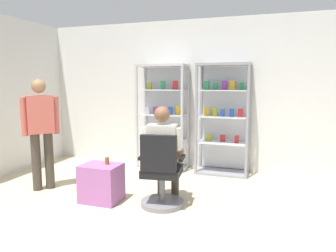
{
  "coord_description": "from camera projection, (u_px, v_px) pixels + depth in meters",
  "views": [
    {
      "loc": [
        1.36,
        -2.64,
        1.58
      ],
      "look_at": [
        0.02,
        1.31,
        1.0
      ],
      "focal_mm": 33.44,
      "sensor_mm": 36.0,
      "label": 1
    }
  ],
  "objects": [
    {
      "name": "ground_plane",
      "position": [
        124.0,
        242.0,
        3.13
      ],
      "size": [
        7.2,
        7.2,
        0.0
      ],
      "primitive_type": "plane",
      "color": "#C6B793"
    },
    {
      "name": "back_wall",
      "position": [
        196.0,
        95.0,
        5.76
      ],
      "size": [
        6.0,
        0.1,
        2.7
      ],
      "primitive_type": "cube",
      "color": "silver",
      "rests_on": "ground"
    },
    {
      "name": "display_cabinet_left",
      "position": [
        164.0,
        116.0,
        5.76
      ],
      "size": [
        0.9,
        0.45,
        1.9
      ],
      "color": "#B7B7BC",
      "rests_on": "ground"
    },
    {
      "name": "display_cabinet_right",
      "position": [
        224.0,
        118.0,
        5.41
      ],
      "size": [
        0.9,
        0.45,
        1.9
      ],
      "color": "gray",
      "rests_on": "ground"
    },
    {
      "name": "office_chair",
      "position": [
        161.0,
        177.0,
        3.96
      ],
      "size": [
        0.6,
        0.56,
        0.96
      ],
      "color": "slate",
      "rests_on": "ground"
    },
    {
      "name": "seated_shopkeeper",
      "position": [
        164.0,
        150.0,
        4.07
      ],
      "size": [
        0.53,
        0.6,
        1.29
      ],
      "color": "#3F382D",
      "rests_on": "ground"
    },
    {
      "name": "storage_crate",
      "position": [
        101.0,
        183.0,
        4.18
      ],
      "size": [
        0.51,
        0.4,
        0.5
      ],
      "primitive_type": "cube",
      "color": "#9E599E",
      "rests_on": "ground"
    },
    {
      "name": "tea_glass",
      "position": [
        107.0,
        161.0,
        4.15
      ],
      "size": [
        0.06,
        0.06,
        0.1
      ],
      "primitive_type": "cylinder",
      "color": "brown",
      "rests_on": "storage_crate"
    },
    {
      "name": "standing_customer",
      "position": [
        41.0,
        127.0,
        4.56
      ],
      "size": [
        0.41,
        0.41,
        1.63
      ],
      "color": "#3F382D",
      "rests_on": "ground"
    }
  ]
}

